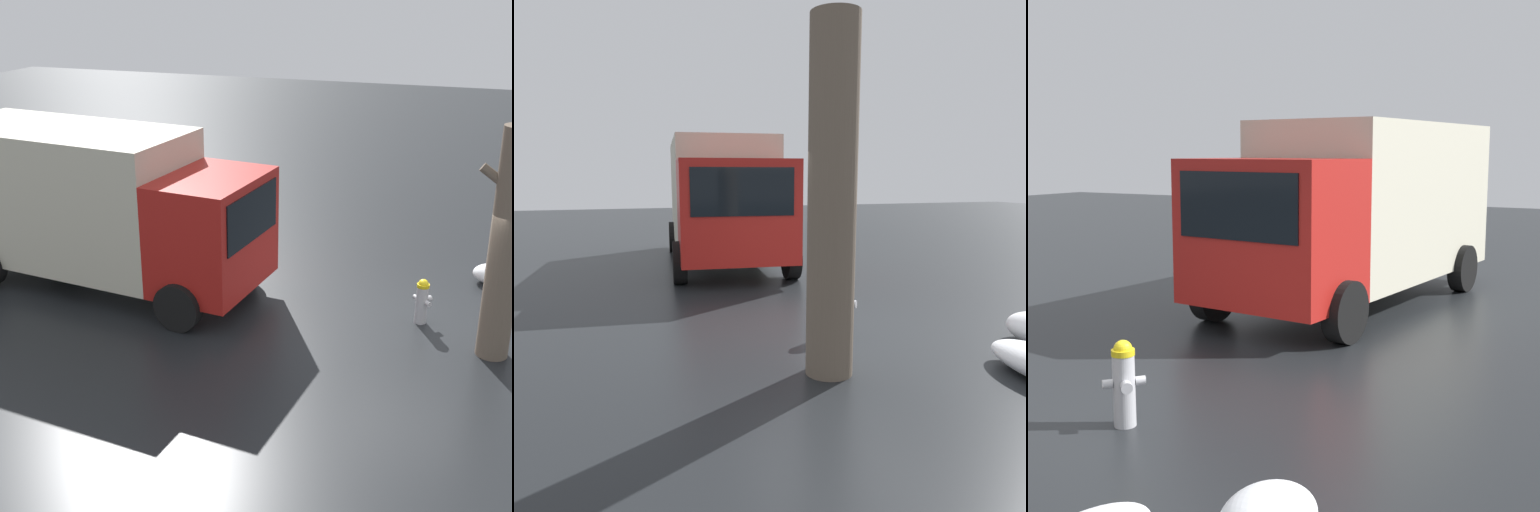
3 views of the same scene
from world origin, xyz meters
The scene contains 4 objects.
ground_plane centered at (0.00, 0.00, 0.00)m, with size 60.00×60.00×0.00m, color black.
fire_hydrant centered at (0.00, 0.00, 0.45)m, with size 0.38×0.37×0.87m.
tree_trunk centered at (-1.29, 0.79, 1.97)m, with size 0.82×0.54×3.91m.
delivery_truck centered at (6.59, 0.27, 1.73)m, with size 6.99×3.24×3.19m.
Camera 2 is at (-6.27, 3.13, 2.24)m, focal length 35.00 mm.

